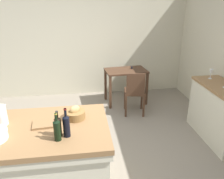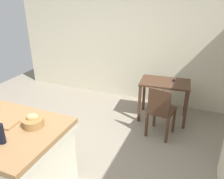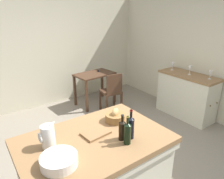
{
  "view_description": "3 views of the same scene",
  "coord_description": "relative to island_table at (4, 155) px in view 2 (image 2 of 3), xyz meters",
  "views": [
    {
      "loc": [
        0.01,
        -2.84,
        2.25
      ],
      "look_at": [
        0.47,
        0.37,
        0.94
      ],
      "focal_mm": 36.38,
      "sensor_mm": 36.0,
      "label": 1
    },
    {
      "loc": [
        1.61,
        -2.13,
        2.36
      ],
      "look_at": [
        0.48,
        0.56,
        1.07
      ],
      "focal_mm": 36.84,
      "sensor_mm": 36.0,
      "label": 2
    },
    {
      "loc": [
        -1.39,
        -2.15,
        2.14
      ],
      "look_at": [
        0.45,
        0.4,
        0.95
      ],
      "focal_mm": 32.99,
      "sensor_mm": 36.0,
      "label": 3
    }
  ],
  "objects": [
    {
      "name": "ground_plane",
      "position": [
        0.48,
        0.57,
        -0.49
      ],
      "size": [
        6.76,
        6.76,
        0.0
      ],
      "primitive_type": "plane",
      "color": "gray"
    },
    {
      "name": "wall_back",
      "position": [
        0.48,
        3.17,
        0.81
      ],
      "size": [
        5.32,
        0.12,
        2.6
      ],
      "primitive_type": "cube",
      "color": "beige",
      "rests_on": "ground"
    },
    {
      "name": "island_table",
      "position": [
        0.0,
        0.0,
        0.0
      ],
      "size": [
        1.52,
        1.03,
        0.91
      ],
      "color": "olive",
      "rests_on": "ground"
    },
    {
      "name": "writing_desk",
      "position": [
        1.48,
        2.45,
        0.16
      ],
      "size": [
        0.95,
        0.64,
        0.83
      ],
      "color": "#472D1E",
      "rests_on": "ground"
    },
    {
      "name": "wooden_chair",
      "position": [
        1.54,
        1.84,
        0.01
      ],
      "size": [
        0.46,
        0.46,
        0.92
      ],
      "color": "#472D1E",
      "rests_on": "ground"
    },
    {
      "name": "bread_basket",
      "position": [
        0.39,
        0.16,
        0.48
      ],
      "size": [
        0.24,
        0.24,
        0.16
      ],
      "color": "olive",
      "rests_on": "island_table"
    },
    {
      "name": "cutting_board",
      "position": [
        0.05,
        0.06,
        0.43
      ],
      "size": [
        0.3,
        0.23,
        0.02
      ],
      "primitive_type": "cube",
      "rotation": [
        0.0,
        0.0,
        0.09
      ],
      "color": "olive",
      "rests_on": "island_table"
    },
    {
      "name": "wine_bottle_dark",
      "position": [
        0.31,
        -0.21,
        0.55
      ],
      "size": [
        0.07,
        0.07,
        0.32
      ],
      "color": "black",
      "rests_on": "island_table"
    }
  ]
}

